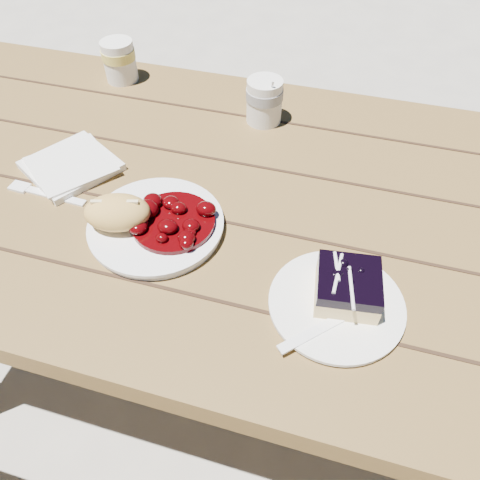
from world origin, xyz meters
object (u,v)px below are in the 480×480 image
(second_cup, at_px, (120,61))
(blueberry_cake, at_px, (348,286))
(coffee_cup, at_px, (264,101))
(main_plate, at_px, (156,226))
(picnic_table, at_px, (313,266))
(dessert_plate, at_px, (336,305))
(bread_roll, at_px, (117,212))

(second_cup, bearing_deg, blueberry_cake, -39.76)
(coffee_cup, bearing_deg, second_cup, 168.60)
(main_plate, xyz_separation_m, blueberry_cake, (0.33, -0.06, 0.03))
(picnic_table, height_order, dessert_plate, dessert_plate)
(main_plate, height_order, bread_roll, bread_roll)
(coffee_cup, bearing_deg, picnic_table, -54.32)
(main_plate, bearing_deg, coffee_cup, 75.32)
(dessert_plate, xyz_separation_m, second_cup, (-0.59, 0.51, 0.04))
(dessert_plate, bearing_deg, blueberry_cake, 56.31)
(main_plate, relative_size, blueberry_cake, 2.21)
(picnic_table, xyz_separation_m, main_plate, (-0.27, -0.13, 0.17))
(blueberry_cake, bearing_deg, coffee_cup, 111.20)
(picnic_table, relative_size, bread_roll, 18.46)
(bread_roll, distance_m, blueberry_cake, 0.38)
(main_plate, xyz_separation_m, bread_roll, (-0.05, -0.02, 0.04))
(blueberry_cake, bearing_deg, bread_roll, 166.93)
(picnic_table, relative_size, blueberry_cake, 19.89)
(picnic_table, distance_m, coffee_cup, 0.36)
(coffee_cup, bearing_deg, bread_roll, -111.38)
(blueberry_cake, distance_m, second_cup, 0.78)
(blueberry_cake, xyz_separation_m, second_cup, (-0.60, 0.50, 0.01))
(picnic_table, xyz_separation_m, coffee_cup, (-0.17, 0.24, 0.21))
(bread_roll, relative_size, dessert_plate, 0.56)
(bread_roll, xyz_separation_m, dessert_plate, (0.37, -0.05, -0.04))
(dessert_plate, bearing_deg, main_plate, 166.91)
(picnic_table, bearing_deg, dessert_plate, -76.07)
(picnic_table, relative_size, coffee_cup, 21.50)
(picnic_table, distance_m, second_cup, 0.65)
(coffee_cup, relative_size, second_cup, 1.00)
(coffee_cup, bearing_deg, main_plate, -104.68)
(picnic_table, distance_m, blueberry_cake, 0.28)
(main_plate, height_order, second_cup, second_cup)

